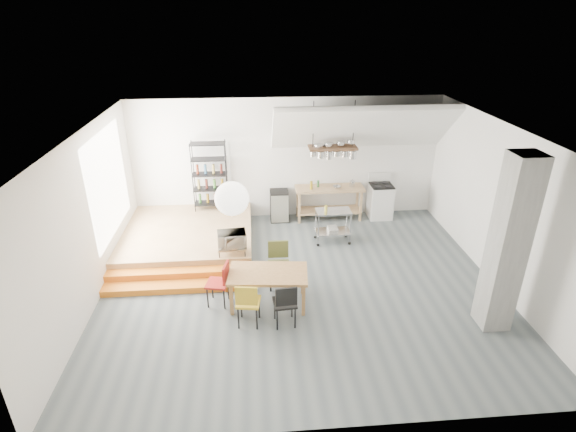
{
  "coord_description": "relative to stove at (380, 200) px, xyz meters",
  "views": [
    {
      "loc": [
        -0.91,
        -7.76,
        5.2
      ],
      "look_at": [
        -0.2,
        0.8,
        1.21
      ],
      "focal_mm": 28.0,
      "sensor_mm": 36.0,
      "label": 1
    }
  ],
  "objects": [
    {
      "name": "stove",
      "position": [
        0.0,
        0.0,
        0.0
      ],
      "size": [
        0.6,
        0.6,
        1.18
      ],
      "color": "white",
      "rests_on": "ground"
    },
    {
      "name": "ceiling",
      "position": [
        -2.5,
        -3.16,
        2.72
      ],
      "size": [
        8.0,
        7.0,
        0.02
      ],
      "primitive_type": "cube",
      "color": "white",
      "rests_on": "wall_back"
    },
    {
      "name": "mini_fridge",
      "position": [
        -2.73,
        0.04,
        -0.07
      ],
      "size": [
        0.48,
        0.48,
        0.82
      ],
      "primitive_type": "cube",
      "color": "black",
      "rests_on": "ground"
    },
    {
      "name": "wall_left",
      "position": [
        -6.5,
        -3.16,
        1.12
      ],
      "size": [
        0.04,
        7.0,
        3.2
      ],
      "primitive_type": "cube",
      "color": "silver",
      "rests_on": "ground"
    },
    {
      "name": "wall_back",
      "position": [
        -2.5,
        0.34,
        1.12
      ],
      "size": [
        8.0,
        0.04,
        3.2
      ],
      "primitive_type": "cube",
      "color": "silver",
      "rests_on": "ground"
    },
    {
      "name": "dining_table",
      "position": [
        -3.19,
        -3.73,
        0.14
      ],
      "size": [
        1.54,
        0.96,
        0.7
      ],
      "rotation": [
        0.0,
        0.0,
        -0.09
      ],
      "color": "brown",
      "rests_on": "ground"
    },
    {
      "name": "wire_shelving",
      "position": [
        -4.5,
        0.04,
        0.85
      ],
      "size": [
        0.88,
        0.38,
        1.8
      ],
      "color": "black",
      "rests_on": "platform"
    },
    {
      "name": "wall_right",
      "position": [
        1.5,
        -3.16,
        1.12
      ],
      "size": [
        0.04,
        7.0,
        3.2
      ],
      "primitive_type": "cube",
      "color": "silver",
      "rests_on": "ground"
    },
    {
      "name": "chair_olive",
      "position": [
        -2.95,
        -3.08,
        0.09
      ],
      "size": [
        0.44,
        0.44,
        0.95
      ],
      "rotation": [
        0.0,
        0.0,
        -0.02
      ],
      "color": "#515829",
      "rests_on": "ground"
    },
    {
      "name": "slope_ceiling",
      "position": [
        -0.7,
        -0.26,
        2.07
      ],
      "size": [
        4.4,
        1.44,
        1.32
      ],
      "primitive_type": "cube",
      "rotation": [
        -0.73,
        0.0,
        0.0
      ],
      "color": "white",
      "rests_on": "wall_back"
    },
    {
      "name": "microwave",
      "position": [
        -3.9,
        -2.41,
        0.25
      ],
      "size": [
        0.64,
        0.46,
        0.33
      ],
      "primitive_type": "imported",
      "rotation": [
        0.0,
        0.0,
        0.1
      ],
      "color": "beige",
      "rests_on": "microwave_shelf"
    },
    {
      "name": "platform",
      "position": [
        -5.0,
        -1.16,
        -0.28
      ],
      "size": [
        3.0,
        3.0,
        0.4
      ],
      "primitive_type": "cube",
      "color": "#9C784E",
      "rests_on": "ground"
    },
    {
      "name": "window_pane",
      "position": [
        -6.48,
        -1.66,
        1.32
      ],
      "size": [
        0.02,
        2.5,
        2.2
      ],
      "primitive_type": "cube",
      "color": "white",
      "rests_on": "wall_left"
    },
    {
      "name": "chair_red",
      "position": [
        -4.08,
        -3.66,
        0.05
      ],
      "size": [
        0.48,
        0.48,
        0.88
      ],
      "rotation": [
        0.0,
        0.0,
        -1.78
      ],
      "color": "#A11C17",
      "rests_on": "ground"
    },
    {
      "name": "floor",
      "position": [
        -2.5,
        -3.16,
        -0.48
      ],
      "size": [
        8.0,
        8.0,
        0.0
      ],
      "primitive_type": "plane",
      "color": "#4F585B",
      "rests_on": "ground"
    },
    {
      "name": "kitchen_counter",
      "position": [
        -1.4,
        -0.01,
        0.15
      ],
      "size": [
        1.8,
        0.6,
        0.91
      ],
      "color": "#9C784E",
      "rests_on": "ground"
    },
    {
      "name": "rolling_cart",
      "position": [
        -1.52,
        -1.32,
        0.06
      ],
      "size": [
        0.85,
        0.49,
        0.83
      ],
      "rotation": [
        0.0,
        0.0,
        0.02
      ],
      "color": "silver",
      "rests_on": "ground"
    },
    {
      "name": "concrete_column",
      "position": [
        0.8,
        -4.66,
        1.12
      ],
      "size": [
        0.5,
        0.5,
        3.2
      ],
      "primitive_type": "cube",
      "color": "gray",
      "rests_on": "ground"
    },
    {
      "name": "pot_rack",
      "position": [
        -1.37,
        -0.23,
        1.5
      ],
      "size": [
        1.2,
        0.5,
        1.43
      ],
      "color": "#3B2317",
      "rests_on": "ceiling"
    },
    {
      "name": "chair_black",
      "position": [
        -2.92,
        -4.43,
        0.04
      ],
      "size": [
        0.43,
        0.43,
        0.87
      ],
      "rotation": [
        0.0,
        0.0,
        3.23
      ],
      "color": "black",
      "rests_on": "ground"
    },
    {
      "name": "step_lower",
      "position": [
        -5.0,
        -3.11,
        -0.41
      ],
      "size": [
        3.0,
        0.35,
        0.13
      ],
      "primitive_type": "cube",
      "color": "orange",
      "rests_on": "ground"
    },
    {
      "name": "bowl",
      "position": [
        -1.22,
        -0.06,
        0.45
      ],
      "size": [
        0.25,
        0.25,
        0.05
      ],
      "primitive_type": "imported",
      "rotation": [
        0.0,
        0.0,
        0.38
      ],
      "color": "silver",
      "rests_on": "kitchen_counter"
    },
    {
      "name": "microwave_shelf",
      "position": [
        -3.9,
        -2.41,
        0.07
      ],
      "size": [
        0.6,
        0.4,
        0.16
      ],
      "color": "#9C784E",
      "rests_on": "platform"
    },
    {
      "name": "step_upper",
      "position": [
        -5.0,
        -2.76,
        -0.35
      ],
      "size": [
        3.0,
        0.35,
        0.27
      ],
      "primitive_type": "cube",
      "color": "orange",
      "rests_on": "ground"
    },
    {
      "name": "chair_mustard",
      "position": [
        -3.57,
        -4.37,
        0.05
      ],
      "size": [
        0.46,
        0.46,
        0.89
      ],
      "rotation": [
        0.0,
        0.0,
        2.99
      ],
      "color": "gold",
      "rests_on": "ground"
    },
    {
      "name": "paper_lantern",
      "position": [
        -3.78,
        -3.68,
        1.72
      ],
      "size": [
        0.6,
        0.6,
        0.6
      ],
      "primitive_type": "sphere",
      "color": "white",
      "rests_on": "ceiling"
    }
  ]
}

